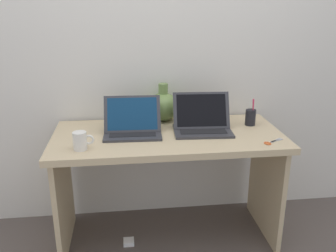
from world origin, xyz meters
name	(u,v)px	position (x,y,z in m)	size (l,w,h in m)	color
ground_plane	(168,236)	(0.00, 0.00, 0.00)	(6.00, 6.00, 0.00)	#564C47
back_wall	(161,53)	(0.00, 0.37, 1.20)	(4.40, 0.04, 2.40)	silver
desk	(168,158)	(0.00, 0.00, 0.58)	(1.42, 0.66, 0.75)	#D1B78C
laptop_left	(133,125)	(-0.22, 0.03, 0.81)	(0.36, 0.26, 0.22)	#333338
laptop_right	(202,121)	(0.22, 0.03, 0.81)	(0.37, 0.28, 0.23)	#333338
green_vase	(163,106)	(0.00, 0.27, 0.85)	(0.21, 0.21, 0.26)	#75934C
coffee_mug	(80,141)	(-0.51, -0.20, 0.80)	(0.12, 0.08, 0.10)	white
pen_cup	(251,117)	(0.56, 0.10, 0.80)	(0.07, 0.07, 0.18)	black
scissors	(271,142)	(0.58, -0.23, 0.75)	(0.14, 0.10, 0.01)	#B7B7BC
power_brick	(129,242)	(-0.27, -0.06, 0.01)	(0.07, 0.07, 0.03)	white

